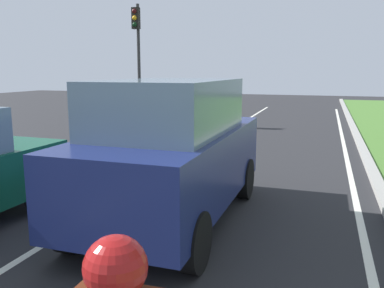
# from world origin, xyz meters

# --- Properties ---
(ground_plane) EXTENTS (60.00, 60.00, 0.00)m
(ground_plane) POSITION_xyz_m (0.00, 14.00, 0.00)
(ground_plane) COLOR #262628
(lane_line_center) EXTENTS (0.12, 32.00, 0.01)m
(lane_line_center) POSITION_xyz_m (-0.70, 14.00, 0.00)
(lane_line_center) COLOR silver
(lane_line_center) RESTS_ON ground
(lane_line_right_edge) EXTENTS (0.12, 32.00, 0.01)m
(lane_line_right_edge) POSITION_xyz_m (3.60, 14.00, 0.00)
(lane_line_right_edge) COLOR silver
(lane_line_right_edge) RESTS_ON ground
(curb_right) EXTENTS (0.24, 48.00, 0.12)m
(curb_right) POSITION_xyz_m (4.10, 14.00, 0.06)
(curb_right) COLOR #9E9B93
(curb_right) RESTS_ON ground
(car_suv_ahead) EXTENTS (1.99, 4.51, 2.28)m
(car_suv_ahead) POSITION_xyz_m (0.69, 8.92, 1.17)
(car_suv_ahead) COLOR navy
(car_suv_ahead) RESTS_ON ground
(traffic_light_overhead_left) EXTENTS (0.32, 0.50, 5.26)m
(traffic_light_overhead_left) POSITION_xyz_m (-5.07, 19.67, 3.58)
(traffic_light_overhead_left) COLOR #2D2D2D
(traffic_light_overhead_left) RESTS_ON ground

